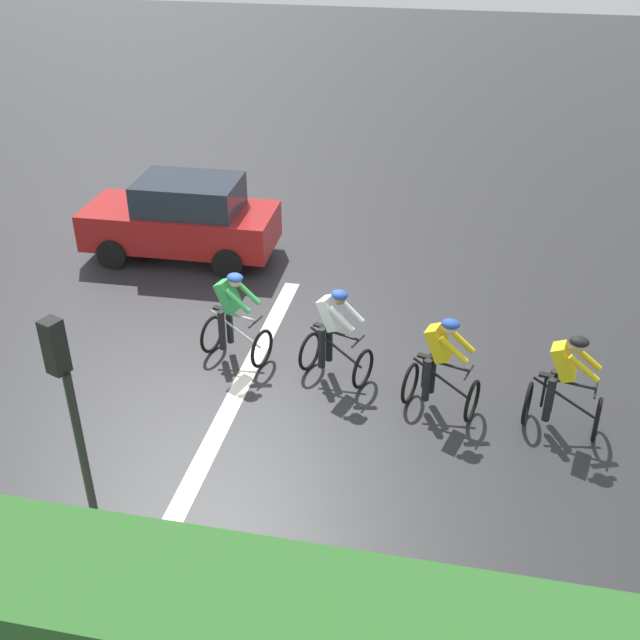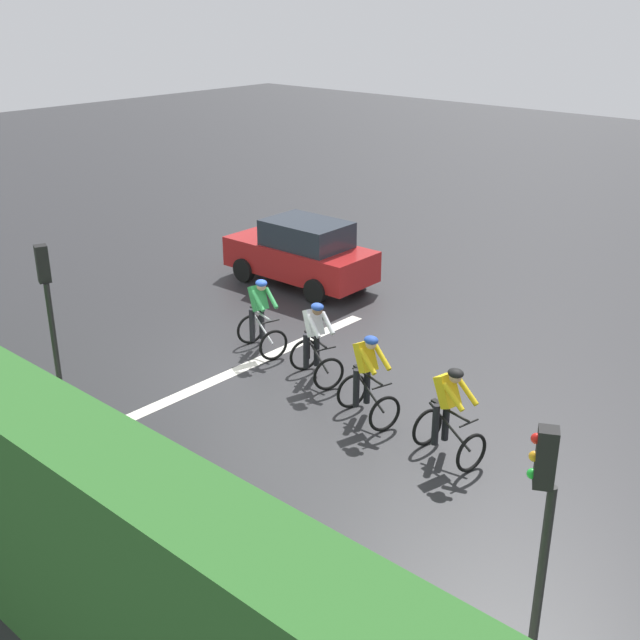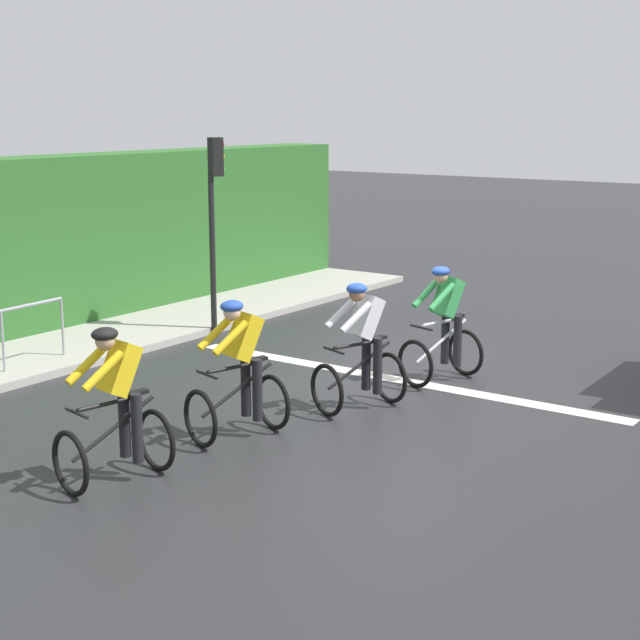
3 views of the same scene
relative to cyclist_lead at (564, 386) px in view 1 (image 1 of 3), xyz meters
The scene contains 9 objects.
ground_plane 5.02m from the cyclist_lead, 93.47° to the right, with size 80.00×80.00×0.00m, color #28282B.
road_marking_stop_line 5.11m from the cyclist_lead, 93.41° to the right, with size 7.00×0.30×0.01m, color silver.
cyclist_lead is the anchor object (origin of this frame).
cyclist_second 1.82m from the cyclist_lead, 94.13° to the right, with size 0.95×1.23×1.66m.
cyclist_mid 3.65m from the cyclist_lead, 100.93° to the right, with size 1.00×1.25×1.66m.
cyclist_fourth 5.45m from the cyclist_lead, 99.67° to the right, with size 0.95×1.22×1.66m.
car_red 8.95m from the cyclist_lead, 121.25° to the right, with size 1.97×4.14×1.76m.
traffic_light_near_crossing 6.97m from the cyclist_lead, 57.58° to the right, with size 0.26×0.30×3.34m.
pedestrian_railing_kerbside 4.40m from the cyclist_lead, 16.53° to the right, with size 0.24×3.44×1.03m.
Camera 1 is at (10.07, 3.28, 7.38)m, focal length 43.03 mm.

